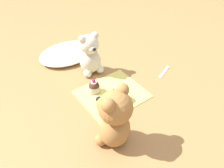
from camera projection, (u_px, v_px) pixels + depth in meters
ground_plane at (112, 94)px, 0.91m from camera, size 4.00×4.00×0.00m
knitted_placemat at (112, 94)px, 0.91m from camera, size 0.26×0.22×0.01m
tulle_cloth at (67, 53)px, 1.11m from camera, size 0.29×0.22×0.04m
teddy_bear_cream at (90, 55)px, 0.97m from camera, size 0.11×0.10×0.19m
teddy_bear_tan at (114, 119)px, 0.66m from camera, size 0.13×0.13×0.22m
cupcake_near_cream_bear at (94, 87)px, 0.90m from camera, size 0.05×0.05×0.06m
saucer_plate at (119, 98)px, 0.88m from camera, size 0.08×0.08×0.01m
cupcake_near_tan_bear at (119, 94)px, 0.86m from camera, size 0.06×0.06×0.07m
teaspoon at (164, 72)px, 1.02m from camera, size 0.10×0.05×0.01m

